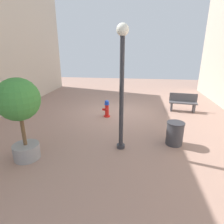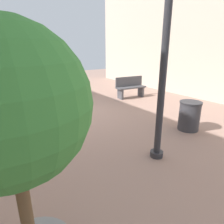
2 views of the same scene
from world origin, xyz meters
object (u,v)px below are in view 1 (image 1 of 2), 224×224
at_px(planter_tree, 19,107).
at_px(trash_bin, 175,133).
at_px(bench_near, 183,102).
at_px(street_lamp, 122,77).
at_px(fire_hydrant, 107,108).

xyz_separation_m(planter_tree, trash_bin, (-4.66, -1.54, -1.24)).
height_order(bench_near, trash_bin, bench_near).
height_order(planter_tree, street_lamp, street_lamp).
height_order(bench_near, street_lamp, street_lamp).
height_order(fire_hydrant, bench_near, bench_near).
height_order(bench_near, planter_tree, planter_tree).
height_order(street_lamp, trash_bin, street_lamp).
bearing_deg(street_lamp, bench_near, -123.70).
bearing_deg(fire_hydrant, street_lamp, 107.99).
xyz_separation_m(planter_tree, street_lamp, (-2.81, -1.03, 0.77)).
height_order(planter_tree, trash_bin, planter_tree).
xyz_separation_m(bench_near, planter_tree, (5.75, 5.44, 1.17)).
distance_m(street_lamp, trash_bin, 2.78).
bearing_deg(bench_near, trash_bin, 74.33).
bearing_deg(fire_hydrant, planter_tree, 65.40).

